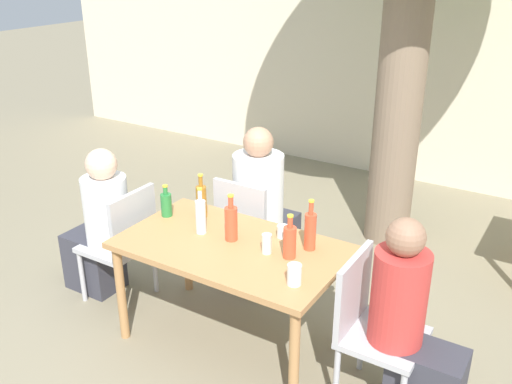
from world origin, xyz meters
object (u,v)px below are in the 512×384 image
patio_chair_2 (248,227)px  soda_bottle_2 (310,230)px  amber_bottle_4 (201,200)px  drinking_glass_0 (267,244)px  soda_bottle_5 (290,241)px  green_bottle_0 (166,204)px  drinking_glass_1 (294,275)px  dining_table_front (231,256)px  person_seated_1 (412,333)px  drinking_glass_2 (283,231)px  patio_chair_1 (370,322)px  person_seated_0 (100,230)px  patio_chair_0 (124,239)px  person_seated_2 (263,209)px  soda_bottle_3 (231,222)px  water_bottle_1 (201,216)px

patio_chair_2 → soda_bottle_2: 0.92m
amber_bottle_4 → drinking_glass_0: size_ratio=2.51×
soda_bottle_2 → soda_bottle_5: 0.17m
soda_bottle_2 → drinking_glass_0: (-0.20, -0.18, -0.07)m
green_bottle_0 → soda_bottle_2: 1.07m
green_bottle_0 → drinking_glass_1: 1.21m
drinking_glass_1 → dining_table_front: bearing=160.4°
person_seated_1 → drinking_glass_2: size_ratio=14.59×
drinking_glass_1 → patio_chair_1: bearing=27.1°
soda_bottle_5 → dining_table_front: bearing=-172.6°
person_seated_0 → drinking_glass_2: (1.41, 0.26, 0.25)m
drinking_glass_0 → patio_chair_0: bearing=-178.8°
patio_chair_1 → person_seated_0: 2.12m
dining_table_front → patio_chair_2: bearing=113.7°
person_seated_2 → soda_bottle_3: size_ratio=4.01×
dining_table_front → patio_chair_1: size_ratio=1.57×
drinking_glass_2 → patio_chair_0: bearing=-167.7°
patio_chair_0 → green_bottle_0: green_bottle_0 is taller
amber_bottle_4 → soda_bottle_5: (0.79, -0.18, -0.01)m
drinking_glass_0 → drinking_glass_1: drinking_glass_0 is taller
water_bottle_1 → green_bottle_0: bearing=167.2°
person_seated_2 → drinking_glass_0: size_ratio=9.98×
water_bottle_1 → drinking_glass_2: bearing=24.7°
soda_bottle_3 → amber_bottle_4: (-0.36, 0.17, 0.00)m
amber_bottle_4 → drinking_glass_1: bearing=-24.1°
patio_chair_1 → water_bottle_1: water_bottle_1 is taller
water_bottle_1 → soda_bottle_3: (0.22, 0.02, -0.00)m
person_seated_0 → drinking_glass_2: size_ratio=14.35×
patio_chair_2 → soda_bottle_5: bearing=138.6°
drinking_glass_1 → drinking_glass_2: size_ratio=1.49×
patio_chair_2 → drinking_glass_1: (0.84, -0.84, 0.29)m
soda_bottle_2 → soda_bottle_5: (-0.06, -0.16, -0.02)m
person_seated_0 → soda_bottle_2: bearing=97.3°
person_seated_2 → water_bottle_1: size_ratio=3.96×
person_seated_0 → person_seated_1: bearing=90.0°
soda_bottle_2 → soda_bottle_5: soda_bottle_2 is taller
dining_table_front → soda_bottle_3: (-0.03, 0.06, 0.21)m
soda_bottle_2 → drinking_glass_2: soda_bottle_2 is taller
dining_table_front → soda_bottle_5: (0.39, 0.05, 0.19)m
person_seated_0 → soda_bottle_5: (1.57, 0.05, 0.32)m
drinking_glass_1 → person_seated_2: bearing=128.2°
dining_table_front → person_seated_0: size_ratio=1.21×
patio_chair_2 → soda_bottle_5: (0.67, -0.60, 0.34)m
soda_bottle_3 → amber_bottle_4: bearing=154.5°
dining_table_front → patio_chair_0: size_ratio=1.57×
person_seated_0 → drinking_glass_0: size_ratio=9.34×
patio_chair_2 → drinking_glass_2: bearing=142.8°
dining_table_front → drinking_glass_1: 0.61m
patio_chair_1 → drinking_glass_0: bearing=87.9°
soda_bottle_2 → drinking_glass_0: bearing=-137.5°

